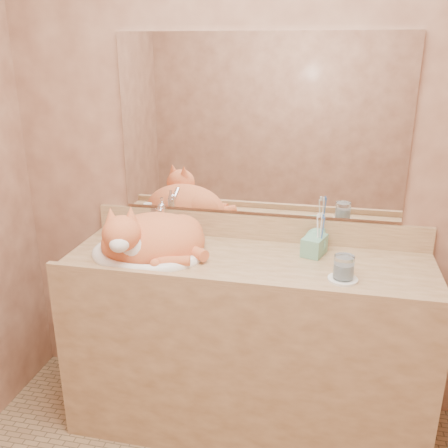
% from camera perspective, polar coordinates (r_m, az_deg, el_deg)
% --- Properties ---
extents(wall_back, '(2.40, 0.02, 2.50)m').
position_cam_1_polar(wall_back, '(2.31, 4.02, 7.65)').
color(wall_back, brown).
rests_on(wall_back, ground).
extents(vanity_counter, '(1.60, 0.55, 0.85)m').
position_cam_1_polar(vanity_counter, '(2.38, 2.51, -13.64)').
color(vanity_counter, olive).
rests_on(vanity_counter, floor).
extents(mirror, '(1.30, 0.02, 0.80)m').
position_cam_1_polar(mirror, '(2.27, 4.05, 11.05)').
color(mirror, white).
rests_on(mirror, wall_back).
extents(sink_basin, '(0.56, 0.49, 0.16)m').
position_cam_1_polar(sink_basin, '(2.23, -8.72, -1.54)').
color(sink_basin, white).
rests_on(sink_basin, vanity_counter).
extents(faucet, '(0.08, 0.14, 0.19)m').
position_cam_1_polar(faucet, '(2.40, -7.11, 0.46)').
color(faucet, silver).
rests_on(faucet, vanity_counter).
extents(cat, '(0.58, 0.53, 0.26)m').
position_cam_1_polar(cat, '(2.22, -8.47, -1.53)').
color(cat, '#CD592F').
rests_on(cat, sink_basin).
extents(soap_dispenser, '(0.11, 0.11, 0.19)m').
position_cam_1_polar(soap_dispenser, '(2.18, 9.77, -1.71)').
color(soap_dispenser, '#6CAE8C').
rests_on(soap_dispenser, vanity_counter).
extents(toothbrush_cup, '(0.12, 0.12, 0.09)m').
position_cam_1_polar(toothbrush_cup, '(2.24, 10.83, -2.52)').
color(toothbrush_cup, '#6CAE8C').
rests_on(toothbrush_cup, vanity_counter).
extents(toothbrushes, '(0.03, 0.03, 0.20)m').
position_cam_1_polar(toothbrushes, '(2.21, 10.95, -0.76)').
color(toothbrushes, white).
rests_on(toothbrushes, toothbrush_cup).
extents(saucer, '(0.12, 0.12, 0.01)m').
position_cam_1_polar(saucer, '(2.05, 13.41, -6.17)').
color(saucer, white).
rests_on(saucer, vanity_counter).
extents(water_glass, '(0.08, 0.08, 0.09)m').
position_cam_1_polar(water_glass, '(2.03, 13.53, -4.83)').
color(water_glass, silver).
rests_on(water_glass, saucer).
extents(lotion_bottle, '(0.04, 0.04, 0.11)m').
position_cam_1_polar(lotion_bottle, '(2.42, -10.75, -0.59)').
color(lotion_bottle, white).
rests_on(lotion_bottle, vanity_counter).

